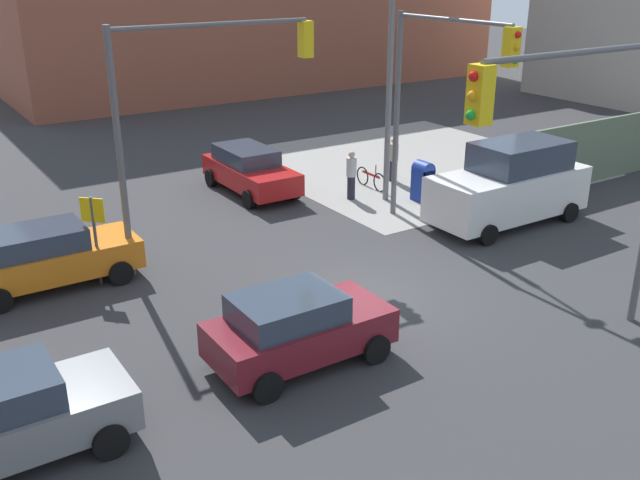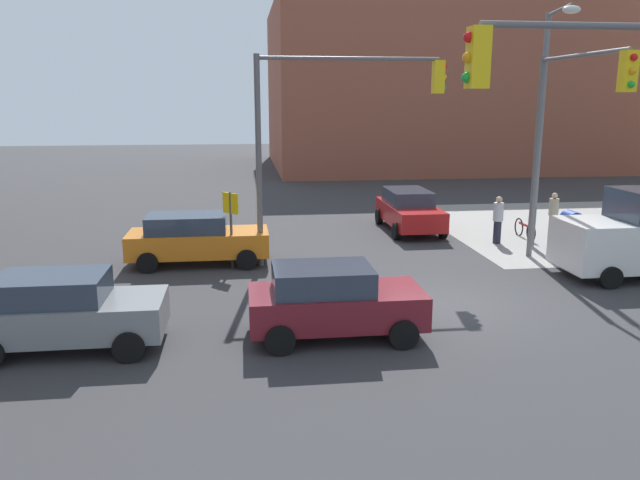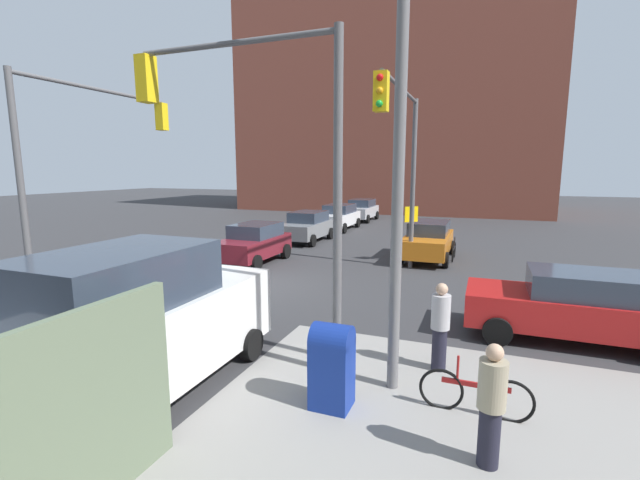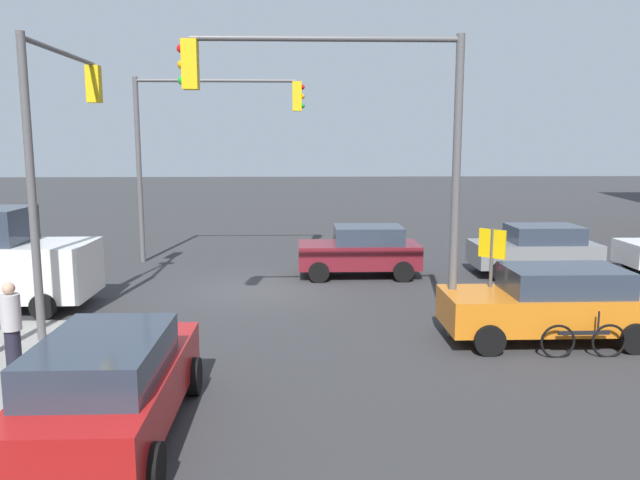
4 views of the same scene
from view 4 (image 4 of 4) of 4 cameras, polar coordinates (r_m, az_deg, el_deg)
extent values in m
plane|color=#333335|center=(18.34, -5.44, -4.57)|extent=(120.00, 120.00, 0.00)
cylinder|color=#59595B|center=(13.77, 12.30, 4.47)|extent=(0.18, 0.18, 6.50)
cylinder|color=#59595B|center=(13.48, 0.57, 17.93)|extent=(5.60, 0.12, 0.12)
cube|color=yellow|center=(13.58, -11.78, 15.42)|extent=(0.32, 0.36, 1.00)
sphere|color=red|center=(13.65, -12.60, 16.72)|extent=(0.18, 0.18, 0.18)
sphere|color=orange|center=(13.61, -12.55, 15.38)|extent=(0.18, 0.18, 0.18)
sphere|color=green|center=(13.57, -12.51, 14.04)|extent=(0.18, 0.18, 0.18)
cylinder|color=#59595B|center=(23.02, -16.20, 6.05)|extent=(0.18, 0.18, 6.50)
cylinder|color=#59595B|center=(22.58, -9.45, 14.18)|extent=(5.59, 0.12, 0.12)
cube|color=yellow|center=(22.36, -2.11, 12.98)|extent=(0.32, 0.36, 1.00)
sphere|color=red|center=(22.38, -1.64, 13.80)|extent=(0.18, 0.18, 0.18)
sphere|color=orange|center=(22.36, -1.63, 12.99)|extent=(0.18, 0.18, 0.18)
sphere|color=green|center=(22.34, -1.63, 12.17)|extent=(0.18, 0.18, 0.18)
cylinder|color=#59595B|center=(14.47, -24.87, 4.06)|extent=(0.18, 0.18, 6.50)
cylinder|color=#59595B|center=(16.66, -22.52, 15.54)|extent=(0.12, 4.50, 0.12)
cube|color=yellow|center=(18.73, -19.98, 13.25)|extent=(0.36, 0.32, 1.00)
sphere|color=red|center=(18.93, -19.86, 14.18)|extent=(0.18, 0.18, 0.18)
sphere|color=orange|center=(18.90, -19.81, 13.21)|extent=(0.18, 0.18, 0.18)
sphere|color=green|center=(18.88, -19.76, 12.25)|extent=(0.18, 0.18, 0.18)
cylinder|color=#4C4C4C|center=(14.47, 15.33, -3.65)|extent=(0.08, 0.08, 2.40)
cube|color=yellow|center=(14.31, 15.47, -0.33)|extent=(0.48, 0.48, 0.64)
cube|color=#B21919|center=(9.79, -18.41, -13.00)|extent=(1.80, 4.47, 0.75)
cube|color=#2D3847|center=(9.25, -19.24, -10.06)|extent=(1.58, 2.50, 0.55)
cylinder|color=black|center=(11.53, -20.55, -11.70)|extent=(0.22, 0.64, 0.64)
cylinder|color=black|center=(11.10, -11.51, -12.11)|extent=(0.22, 0.64, 0.64)
cylinder|color=black|center=(8.95, -26.98, -18.31)|extent=(0.22, 0.64, 0.64)
cylinder|color=black|center=(8.39, -15.08, -19.51)|extent=(0.22, 0.64, 0.64)
cube|color=orange|center=(14.40, 19.96, -6.00)|extent=(4.41, 1.80, 0.75)
cube|color=#2D3847|center=(14.39, 21.40, -3.43)|extent=(2.47, 1.58, 0.55)
cylinder|color=black|center=(13.19, 15.22, -8.83)|extent=(0.64, 0.22, 0.64)
cylinder|color=black|center=(14.85, 13.17, -6.75)|extent=(0.64, 0.22, 0.64)
cylinder|color=black|center=(14.36, 26.85, -8.04)|extent=(0.64, 0.22, 0.64)
cylinder|color=black|center=(15.89, 23.73, -6.24)|extent=(0.64, 0.22, 0.64)
cube|color=maroon|center=(20.05, 3.53, -1.36)|extent=(3.84, 1.80, 0.75)
cube|color=#2D3847|center=(19.97, 4.43, 0.49)|extent=(2.15, 1.58, 0.55)
cylinder|color=black|center=(19.15, -0.11, -2.97)|extent=(0.64, 0.22, 0.64)
cylinder|color=black|center=(20.92, -0.28, -1.95)|extent=(0.64, 0.22, 0.64)
cylinder|color=black|center=(19.42, 7.62, -2.89)|extent=(0.64, 0.22, 0.64)
cylinder|color=black|center=(21.16, 6.81, -1.89)|extent=(0.64, 0.22, 0.64)
cylinder|color=black|center=(23.71, 26.49, -1.60)|extent=(0.64, 0.22, 0.64)
cube|color=slate|center=(21.34, 18.92, -1.20)|extent=(3.94, 1.80, 0.75)
cube|color=#2D3847|center=(21.35, 19.80, 0.53)|extent=(2.21, 1.58, 0.55)
cylinder|color=black|center=(20.13, 16.21, -2.75)|extent=(0.64, 0.22, 0.64)
cylinder|color=black|center=(21.81, 14.75, -1.80)|extent=(0.64, 0.22, 0.64)
cylinder|color=black|center=(21.12, 23.14, -2.58)|extent=(0.64, 0.22, 0.64)
cylinder|color=black|center=(22.73, 21.23, -1.69)|extent=(0.64, 0.22, 0.64)
cylinder|color=black|center=(18.58, -21.57, -3.98)|extent=(0.64, 0.22, 0.64)
cylinder|color=black|center=(16.67, -23.97, -5.57)|extent=(0.64, 0.22, 0.64)
cylinder|color=#B2B2B7|center=(12.86, -26.45, -5.93)|extent=(0.36, 0.36, 0.67)
sphere|color=tan|center=(12.76, -26.59, -3.98)|extent=(0.23, 0.23, 0.23)
cylinder|color=#1E1E2D|center=(13.07, -26.22, -9.15)|extent=(0.28, 0.28, 0.85)
torus|color=black|center=(13.48, 20.91, -8.68)|extent=(0.71, 0.05, 0.71)
torus|color=black|center=(13.91, 24.90, -8.39)|extent=(0.71, 0.05, 0.71)
cube|color=black|center=(13.64, 22.99, -7.82)|extent=(1.04, 0.04, 0.08)
cylinder|color=black|center=(13.69, 24.12, -6.78)|extent=(0.04, 0.04, 0.40)
camera|label=1|loc=(32.27, 14.23, 15.28)|focal=40.00mm
camera|label=2|loc=(32.87, 4.92, 10.50)|focal=35.00mm
camera|label=3|loc=(17.15, -53.91, 3.93)|focal=24.00mm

